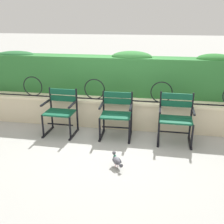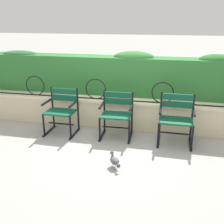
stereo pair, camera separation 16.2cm
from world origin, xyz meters
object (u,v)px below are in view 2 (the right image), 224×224
(park_chair_centre, at_px, (117,113))
(pigeon_near_chairs, at_px, (114,161))
(park_chair_left, at_px, (62,110))
(park_chair_right, at_px, (176,118))

(park_chair_centre, bearing_deg, pigeon_near_chairs, -80.59)
(park_chair_left, xyz_separation_m, park_chair_centre, (1.08, 0.04, -0.01))
(park_chair_right, bearing_deg, park_chair_left, -179.85)
(park_chair_right, bearing_deg, park_chair_centre, 178.01)
(park_chair_left, distance_m, park_chair_right, 2.16)
(park_chair_left, relative_size, park_chair_right, 0.98)
(park_chair_right, relative_size, pigeon_near_chairs, 3.44)
(park_chair_left, bearing_deg, park_chair_right, 0.15)
(park_chair_left, xyz_separation_m, park_chair_right, (2.16, 0.01, 0.01))
(park_chair_right, bearing_deg, pigeon_near_chairs, -129.50)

